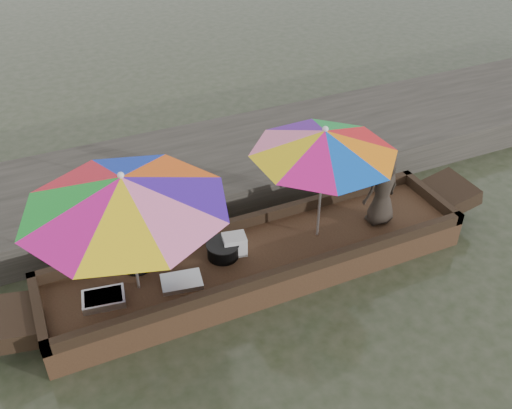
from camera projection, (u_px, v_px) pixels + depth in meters
name	position (u px, v px, depth m)	size (l,w,h in m)	color
water	(259.00, 273.00, 7.23)	(80.00, 80.00, 0.00)	#28321C
dock	(199.00, 172.00, 8.71)	(22.00, 2.20, 0.50)	#2D2B26
boat_hull	(259.00, 262.00, 7.13)	(5.32, 1.20, 0.35)	black
cooking_pot	(137.00, 261.00, 6.75)	(0.35, 0.35, 0.18)	black
tray_crayfish	(104.00, 299.00, 6.30)	(0.46, 0.32, 0.09)	silver
tray_scallop	(182.00, 282.00, 6.55)	(0.46, 0.32, 0.06)	silver
charcoal_grill	(223.00, 250.00, 6.91)	(0.38, 0.38, 0.18)	black
supply_bag	(234.00, 245.00, 6.93)	(0.28, 0.22, 0.26)	silver
vendor	(383.00, 189.00, 7.24)	(0.50, 0.32, 1.01)	black
umbrella_bow	(130.00, 234.00, 6.06)	(2.22, 2.22, 1.55)	#FF560C
umbrella_stern	(321.00, 184.00, 6.85)	(1.76, 1.76, 1.55)	green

